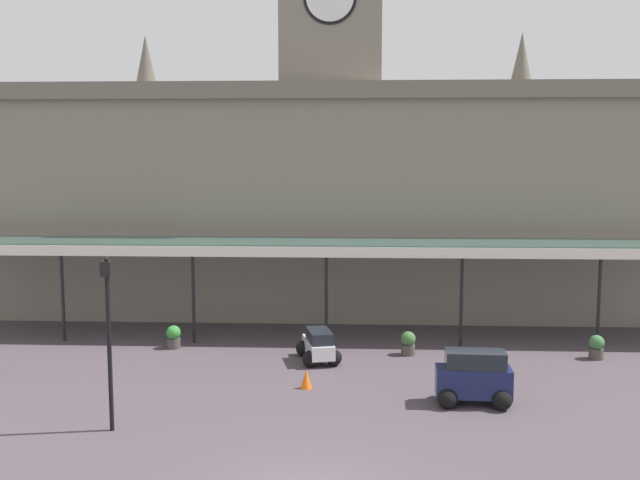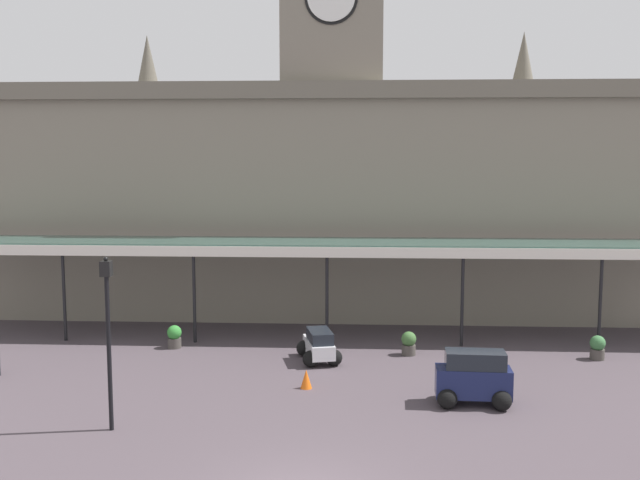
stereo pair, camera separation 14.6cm
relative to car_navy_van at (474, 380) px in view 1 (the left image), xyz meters
name	(u,v)px [view 1 (the left image)]	position (x,y,z in m)	size (l,w,h in m)	color
station_building	(331,189)	(-5.05, 13.80, 5.50)	(41.48, 6.06, 18.55)	gray
entrance_canopy	(327,245)	(-5.05, 8.54, 3.29)	(34.27, 3.26, 4.26)	#38564C
car_navy_van	(474,380)	(0.00, 0.00, 0.00)	(2.44, 1.67, 1.77)	#19214C
car_white_estate	(319,347)	(-5.25, 4.69, -0.24)	(1.88, 2.40, 1.27)	silver
victorian_lamppost	(109,324)	(-10.95, -2.76, 2.37)	(0.30, 0.30, 5.14)	black
traffic_cone	(306,379)	(-5.51, 1.35, -0.48)	(0.40, 0.40, 0.66)	orange
planter_near_kerb	(174,337)	(-11.39, 6.31, -0.32)	(0.60, 0.60, 0.96)	#47423D
planter_forecourt_centre	(596,347)	(5.71, 5.50, -0.32)	(0.60, 0.60, 0.96)	#47423D
planter_by_canopy	(408,343)	(-1.68, 5.75, -0.32)	(0.60, 0.60, 0.96)	#47423D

